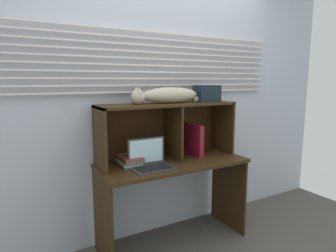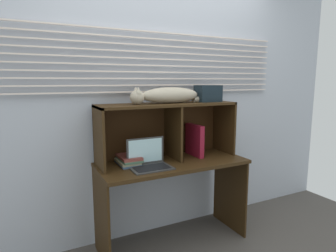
{
  "view_description": "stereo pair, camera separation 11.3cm",
  "coord_description": "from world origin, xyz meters",
  "px_view_note": "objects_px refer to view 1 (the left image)",
  "views": [
    {
      "loc": [
        -1.21,
        -1.84,
        1.46
      ],
      "look_at": [
        0.0,
        0.33,
        1.07
      ],
      "focal_mm": 30.33,
      "sensor_mm": 36.0,
      "label": 1
    },
    {
      "loc": [
        -1.11,
        -1.9,
        1.46
      ],
      "look_at": [
        0.0,
        0.33,
        1.07
      ],
      "focal_mm": 30.33,
      "sensor_mm": 36.0,
      "label": 2
    }
  ],
  "objects_px": {
    "binder_upright": "(194,140)",
    "storage_box": "(207,93)",
    "cat": "(168,96)",
    "laptop": "(150,161)",
    "book_stack": "(129,161)"
  },
  "relations": [
    {
      "from": "binder_upright",
      "to": "storage_box",
      "type": "relative_size",
      "value": 1.31
    },
    {
      "from": "cat",
      "to": "laptop",
      "type": "distance_m",
      "value": 0.6
    },
    {
      "from": "cat",
      "to": "binder_upright",
      "type": "bearing_deg",
      "value": 0.0
    },
    {
      "from": "cat",
      "to": "laptop",
      "type": "xyz_separation_m",
      "value": [
        -0.25,
        -0.15,
        -0.52
      ]
    },
    {
      "from": "binder_upright",
      "to": "laptop",
      "type": "bearing_deg",
      "value": -164.31
    },
    {
      "from": "laptop",
      "to": "storage_box",
      "type": "distance_m",
      "value": 0.87
    },
    {
      "from": "laptop",
      "to": "book_stack",
      "type": "distance_m",
      "value": 0.2
    },
    {
      "from": "laptop",
      "to": "storage_box",
      "type": "height_order",
      "value": "storage_box"
    },
    {
      "from": "binder_upright",
      "to": "book_stack",
      "type": "bearing_deg",
      "value": 179.77
    },
    {
      "from": "laptop",
      "to": "cat",
      "type": "bearing_deg",
      "value": 30.86
    },
    {
      "from": "binder_upright",
      "to": "storage_box",
      "type": "bearing_deg",
      "value": 0.0
    },
    {
      "from": "cat",
      "to": "laptop",
      "type": "relative_size",
      "value": 2.62
    },
    {
      "from": "binder_upright",
      "to": "storage_box",
      "type": "xyz_separation_m",
      "value": [
        0.14,
        0.0,
        0.43
      ]
    },
    {
      "from": "cat",
      "to": "storage_box",
      "type": "bearing_deg",
      "value": 0.0
    },
    {
      "from": "book_stack",
      "to": "storage_box",
      "type": "distance_m",
      "value": 0.96
    }
  ]
}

